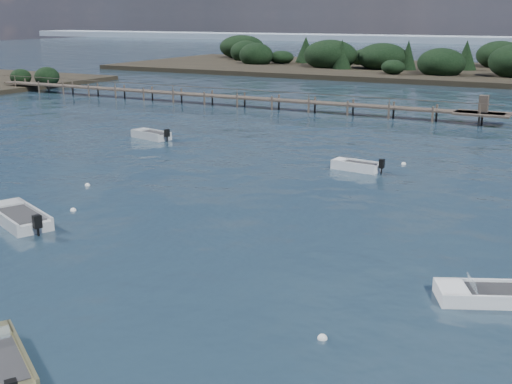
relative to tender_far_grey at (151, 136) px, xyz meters
The scene contains 11 objects.
ground 37.34m from the tender_far_grey, 59.44° to the left, with size 400.00×400.00×0.00m, color #152532.
tender_far_grey is the anchor object (origin of this frame).
dinghy_mid_white_a 35.66m from the tender_far_grey, 33.17° to the right, with size 4.55×3.23×1.07m.
dinghy_mid_grey 22.46m from the tender_far_grey, 69.82° to the right, with size 5.01×3.40×1.26m.
tender_far_white 18.92m from the tender_far_grey, ahead, with size 3.54×1.54×1.20m.
buoy_b 35.66m from the tender_far_grey, 44.57° to the right, with size 0.32×0.32×0.32m, color white.
buoy_c 20.31m from the tender_far_grey, 64.59° to the right, with size 0.32×0.32×0.32m, color white.
buoy_e 21.04m from the tender_far_grey, ahead, with size 0.32×0.32×0.32m, color white.
buoy_extra_a 15.27m from the tender_far_grey, 67.47° to the right, with size 0.32×0.32×0.32m, color white.
jetty 20.35m from the tender_far_grey, 97.79° to the left, with size 64.50×3.20×3.40m.
distant_haze 214.26m from the tender_far_grey, 109.36° to the left, with size 280.00×20.00×2.40m, color #92A2B5.
Camera 1 is at (13.09, -14.27, 9.85)m, focal length 45.00 mm.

